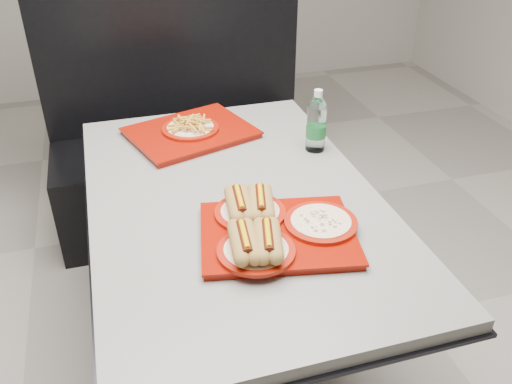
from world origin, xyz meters
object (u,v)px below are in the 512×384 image
object	(u,v)px
booth_bench	(183,144)
tray_far	(191,130)
tray_near	(271,228)
diner_table	(235,237)
water_bottle	(316,124)

from	to	relation	value
booth_bench	tray_far	xyz separation A→B (m)	(-0.05, -0.63, 0.37)
booth_bench	tray_near	size ratio (longest dim) A/B	2.77
diner_table	tray_far	xyz separation A→B (m)	(-0.05, 0.47, 0.19)
tray_far	water_bottle	world-z (taller)	water_bottle
diner_table	water_bottle	distance (m)	0.51
tray_far	tray_near	bearing A→B (deg)	-82.26
tray_near	water_bottle	distance (m)	0.58
diner_table	tray_near	size ratio (longest dim) A/B	2.91
booth_bench	tray_near	xyz separation A→B (m)	(0.05, -1.34, 0.38)
diner_table	booth_bench	distance (m)	1.11
tray_near	diner_table	bearing A→B (deg)	100.53
diner_table	water_bottle	xyz separation A→B (m)	(0.37, 0.23, 0.27)
water_bottle	tray_near	bearing A→B (deg)	-124.11
diner_table	tray_far	world-z (taller)	tray_far
diner_table	water_bottle	bearing A→B (deg)	31.70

